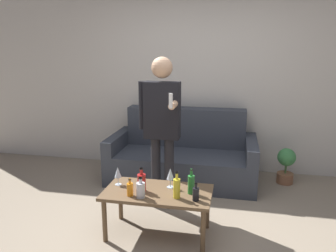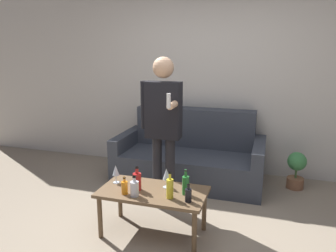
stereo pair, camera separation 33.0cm
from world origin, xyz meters
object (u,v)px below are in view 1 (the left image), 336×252
object	(u,v)px
bottle_orange	(141,190)
coffee_table	(158,196)
couch	(183,155)
person_standing_front	(162,120)

from	to	relation	value
bottle_orange	coffee_table	bearing A→B (deg)	54.04
couch	person_standing_front	size ratio (longest dim) A/B	1.16
couch	bottle_orange	xyz separation A→B (m)	(-0.12, -1.58, 0.20)
bottle_orange	person_standing_front	world-z (taller)	person_standing_front
couch	coffee_table	world-z (taller)	couch
couch	coffee_table	size ratio (longest dim) A/B	1.93
couch	bottle_orange	distance (m)	1.60
couch	bottle_orange	size ratio (longest dim) A/B	10.17
bottle_orange	couch	bearing A→B (deg)	85.54
bottle_orange	person_standing_front	bearing A→B (deg)	87.54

